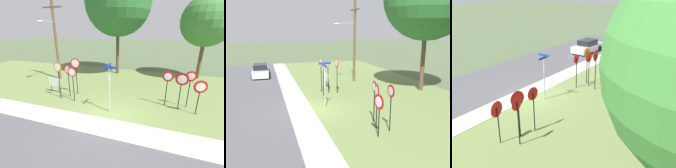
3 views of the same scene
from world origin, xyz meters
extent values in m
plane|color=#4C5B3D|center=(0.00, 0.00, 0.00)|extent=(160.00, 160.00, 0.00)
cube|color=#ADAA9E|center=(0.00, -0.80, 0.03)|extent=(44.00, 1.60, 0.06)
cube|color=olive|center=(0.00, 6.00, 0.02)|extent=(44.00, 12.00, 0.04)
cylinder|color=black|center=(-3.07, 1.47, 1.16)|extent=(0.06, 0.06, 2.24)
cylinder|color=red|center=(-3.07, 1.43, 2.23)|extent=(0.65, 0.04, 0.65)
cylinder|color=white|center=(-3.07, 1.42, 2.23)|extent=(0.51, 0.02, 0.51)
cylinder|color=black|center=(-3.84, 2.06, 1.15)|extent=(0.06, 0.06, 2.22)
cylinder|color=red|center=(-3.84, 2.02, 2.21)|extent=(0.63, 0.14, 0.64)
cylinder|color=white|center=(-3.84, 2.00, 2.21)|extent=(0.49, 0.10, 0.50)
cylinder|color=black|center=(-3.58, 2.75, 1.33)|extent=(0.06, 0.06, 2.58)
cylinder|color=red|center=(-3.58, 2.71, 2.56)|extent=(0.79, 0.08, 0.79)
cylinder|color=white|center=(-3.58, 2.69, 2.56)|extent=(0.61, 0.05, 0.61)
cylinder|color=black|center=(-4.33, 1.60, 1.27)|extent=(0.06, 0.06, 2.47)
cylinder|color=orange|center=(-4.33, 1.56, 2.46)|extent=(0.66, 0.07, 0.66)
cylinder|color=white|center=(-4.33, 1.54, 2.46)|extent=(0.51, 0.04, 0.51)
cylinder|color=black|center=(4.00, 2.67, 1.11)|extent=(0.06, 0.06, 2.14)
cone|color=red|center=(4.00, 2.63, 2.10)|extent=(0.79, 0.16, 0.79)
cone|color=white|center=(4.00, 2.61, 2.10)|extent=(0.54, 0.11, 0.54)
cylinder|color=black|center=(5.00, 2.31, 0.98)|extent=(0.06, 0.06, 1.88)
cone|color=red|center=(5.00, 2.27, 1.85)|extent=(0.78, 0.15, 0.78)
cone|color=silver|center=(5.00, 2.25, 1.85)|extent=(0.53, 0.09, 0.53)
cylinder|color=black|center=(4.55, 3.18, 1.15)|extent=(0.06, 0.06, 2.23)
cone|color=red|center=(4.55, 3.14, 2.20)|extent=(0.67, 0.08, 0.67)
cone|color=white|center=(4.55, 3.11, 2.20)|extent=(0.45, 0.05, 0.45)
cylinder|color=black|center=(3.17, 2.91, 1.12)|extent=(0.06, 0.06, 2.16)
cone|color=red|center=(3.17, 2.87, 2.13)|extent=(0.69, 0.09, 0.69)
cone|color=white|center=(3.17, 2.85, 2.13)|extent=(0.47, 0.06, 0.47)
cylinder|color=#9EA0A8|center=(-0.14, 0.88, 1.43)|extent=(0.07, 0.07, 2.78)
cylinder|color=#9EA0A8|center=(-0.14, 0.88, 2.83)|extent=(0.09, 0.09, 0.03)
cube|color=navy|center=(-0.14, 0.88, 2.89)|extent=(0.96, 0.08, 0.15)
cube|color=navy|center=(-0.14, 0.88, 3.06)|extent=(0.07, 0.82, 0.15)
cylinder|color=brown|center=(-7.50, 5.71, 3.97)|extent=(0.24, 0.24, 7.86)
cube|color=brown|center=(-7.50, 5.71, 6.96)|extent=(2.10, 0.12, 0.12)
cylinder|color=gray|center=(-8.35, 5.71, 7.06)|extent=(0.09, 0.09, 0.10)
cylinder|color=gray|center=(-6.65, 5.71, 7.06)|extent=(0.09, 0.09, 0.10)
cylinder|color=#9EA0A8|center=(-7.50, 4.81, 5.70)|extent=(0.08, 1.80, 0.08)
ellipsoid|color=#B7B7BC|center=(-7.50, 3.91, 5.64)|extent=(0.40, 0.56, 0.18)
cylinder|color=black|center=(-5.90, 2.45, 0.32)|extent=(0.05, 0.05, 0.55)
cylinder|color=black|center=(-5.13, 2.44, 0.32)|extent=(0.05, 0.05, 0.55)
cube|color=white|center=(-5.51, 2.44, 0.94)|extent=(1.10, 0.04, 0.70)
cylinder|color=brown|center=(-2.47, 10.00, 3.01)|extent=(0.36, 0.36, 5.95)
sphere|color=#2D6B33|center=(-2.47, 10.00, 7.75)|extent=(7.07, 7.07, 7.07)
cylinder|color=brown|center=(6.29, 10.82, 2.30)|extent=(0.36, 0.36, 4.52)
sphere|color=#3D7F38|center=(6.29, 10.82, 5.79)|extent=(4.90, 4.90, 4.90)
camera|label=1|loc=(2.92, -7.31, 4.95)|focal=24.74mm
camera|label=2|loc=(15.24, -2.90, 5.35)|focal=39.45mm
camera|label=3|loc=(11.72, 10.86, 7.24)|focal=40.81mm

